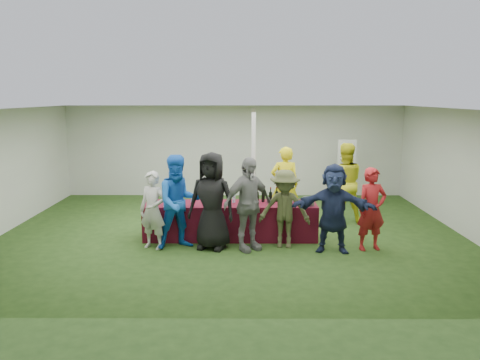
{
  "coord_description": "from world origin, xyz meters",
  "views": [
    {
      "loc": [
        0.23,
        -9.9,
        2.98
      ],
      "look_at": [
        0.18,
        -0.33,
        1.25
      ],
      "focal_mm": 35.0,
      "sensor_mm": 36.0,
      "label": 1
    }
  ],
  "objects_px": {
    "wine_list_sign": "(347,157)",
    "customer_2": "(212,201)",
    "dump_bucket": "(308,202)",
    "customer_1": "(179,202)",
    "customer_0": "(153,210)",
    "serving_table": "(231,221)",
    "staff_pourer": "(285,185)",
    "customer_4": "(285,209)",
    "staff_back": "(344,183)",
    "customer_6": "(372,209)",
    "customer_3": "(248,204)",
    "customer_5": "(333,208)"
  },
  "relations": [
    {
      "from": "serving_table",
      "to": "customer_6",
      "type": "height_order",
      "value": "customer_6"
    },
    {
      "from": "customer_0",
      "to": "customer_3",
      "type": "bearing_deg",
      "value": 19.38
    },
    {
      "from": "wine_list_sign",
      "to": "customer_5",
      "type": "bearing_deg",
      "value": -105.64
    },
    {
      "from": "staff_back",
      "to": "customer_1",
      "type": "relative_size",
      "value": 1.02
    },
    {
      "from": "staff_pourer",
      "to": "customer_1",
      "type": "distance_m",
      "value": 2.96
    },
    {
      "from": "customer_2",
      "to": "customer_5",
      "type": "relative_size",
      "value": 1.12
    },
    {
      "from": "wine_list_sign",
      "to": "customer_5",
      "type": "xyz_separation_m",
      "value": [
        -1.12,
        -3.99,
        -0.46
      ]
    },
    {
      "from": "customer_0",
      "to": "customer_2",
      "type": "distance_m",
      "value": 1.17
    },
    {
      "from": "customer_1",
      "to": "customer_5",
      "type": "distance_m",
      "value": 2.99
    },
    {
      "from": "wine_list_sign",
      "to": "staff_back",
      "type": "distance_m",
      "value": 1.87
    },
    {
      "from": "dump_bucket",
      "to": "customer_4",
      "type": "bearing_deg",
      "value": -143.82
    },
    {
      "from": "serving_table",
      "to": "staff_back",
      "type": "xyz_separation_m",
      "value": [
        2.67,
        1.35,
        0.57
      ]
    },
    {
      "from": "staff_pourer",
      "to": "staff_back",
      "type": "xyz_separation_m",
      "value": [
        1.42,
        0.05,
        0.04
      ]
    },
    {
      "from": "dump_bucket",
      "to": "customer_1",
      "type": "relative_size",
      "value": 0.13
    },
    {
      "from": "dump_bucket",
      "to": "customer_4",
      "type": "distance_m",
      "value": 0.65
    },
    {
      "from": "customer_0",
      "to": "customer_3",
      "type": "xyz_separation_m",
      "value": [
        1.86,
        -0.1,
        0.15
      ]
    },
    {
      "from": "staff_back",
      "to": "customer_1",
      "type": "xyz_separation_m",
      "value": [
        -3.66,
        -1.99,
        -0.02
      ]
    },
    {
      "from": "wine_list_sign",
      "to": "customer_6",
      "type": "xyz_separation_m",
      "value": [
        -0.35,
        -3.88,
        -0.5
      ]
    },
    {
      "from": "customer_1",
      "to": "serving_table",
      "type": "bearing_deg",
      "value": 11.22
    },
    {
      "from": "wine_list_sign",
      "to": "customer_2",
      "type": "relative_size",
      "value": 0.94
    },
    {
      "from": "customer_1",
      "to": "customer_6",
      "type": "xyz_separation_m",
      "value": [
        3.75,
        -0.11,
        -0.12
      ]
    },
    {
      "from": "dump_bucket",
      "to": "staff_pourer",
      "type": "bearing_deg",
      "value": 103.06
    },
    {
      "from": "serving_table",
      "to": "customer_4",
      "type": "xyz_separation_m",
      "value": [
        1.08,
        -0.6,
        0.4
      ]
    },
    {
      "from": "dump_bucket",
      "to": "customer_2",
      "type": "distance_m",
      "value": 2.01
    },
    {
      "from": "customer_1",
      "to": "customer_0",
      "type": "bearing_deg",
      "value": 163.24
    },
    {
      "from": "serving_table",
      "to": "customer_4",
      "type": "height_order",
      "value": "customer_4"
    },
    {
      "from": "staff_pourer",
      "to": "customer_0",
      "type": "bearing_deg",
      "value": 34.71
    },
    {
      "from": "customer_0",
      "to": "customer_6",
      "type": "height_order",
      "value": "customer_6"
    },
    {
      "from": "wine_list_sign",
      "to": "customer_0",
      "type": "distance_m",
      "value": 6.01
    },
    {
      "from": "customer_4",
      "to": "serving_table",
      "type": "bearing_deg",
      "value": 160.27
    },
    {
      "from": "dump_bucket",
      "to": "wine_list_sign",
      "type": "bearing_deg",
      "value": 65.82
    },
    {
      "from": "wine_list_sign",
      "to": "customer_0",
      "type": "height_order",
      "value": "wine_list_sign"
    },
    {
      "from": "customer_3",
      "to": "customer_5",
      "type": "xyz_separation_m",
      "value": [
        1.64,
        -0.08,
        -0.06
      ]
    },
    {
      "from": "staff_pourer",
      "to": "customer_4",
      "type": "distance_m",
      "value": 1.91
    },
    {
      "from": "wine_list_sign",
      "to": "dump_bucket",
      "type": "bearing_deg",
      "value": -114.18
    },
    {
      "from": "customer_0",
      "to": "customer_3",
      "type": "distance_m",
      "value": 1.87
    },
    {
      "from": "staff_pourer",
      "to": "customer_6",
      "type": "distance_m",
      "value": 2.54
    },
    {
      "from": "customer_0",
      "to": "customer_1",
      "type": "height_order",
      "value": "customer_1"
    },
    {
      "from": "customer_2",
      "to": "customer_3",
      "type": "distance_m",
      "value": 0.71
    },
    {
      "from": "staff_pourer",
      "to": "customer_4",
      "type": "height_order",
      "value": "staff_pourer"
    },
    {
      "from": "serving_table",
      "to": "staff_back",
      "type": "relative_size",
      "value": 1.9
    },
    {
      "from": "staff_back",
      "to": "customer_3",
      "type": "height_order",
      "value": "staff_back"
    },
    {
      "from": "dump_bucket",
      "to": "wine_list_sign",
      "type": "height_order",
      "value": "wine_list_sign"
    },
    {
      "from": "staff_back",
      "to": "wine_list_sign",
      "type": "bearing_deg",
      "value": -103.71
    },
    {
      "from": "serving_table",
      "to": "staff_pourer",
      "type": "bearing_deg",
      "value": 45.99
    },
    {
      "from": "customer_0",
      "to": "customer_6",
      "type": "distance_m",
      "value": 4.26
    },
    {
      "from": "serving_table",
      "to": "customer_0",
      "type": "xyz_separation_m",
      "value": [
        -1.5,
        -0.68,
        0.39
      ]
    },
    {
      "from": "staff_pourer",
      "to": "customer_5",
      "type": "bearing_deg",
      "value": 107.98
    },
    {
      "from": "customer_5",
      "to": "customer_3",
      "type": "bearing_deg",
      "value": -174.18
    },
    {
      "from": "dump_bucket",
      "to": "customer_3",
      "type": "bearing_deg",
      "value": -155.82
    }
  ]
}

